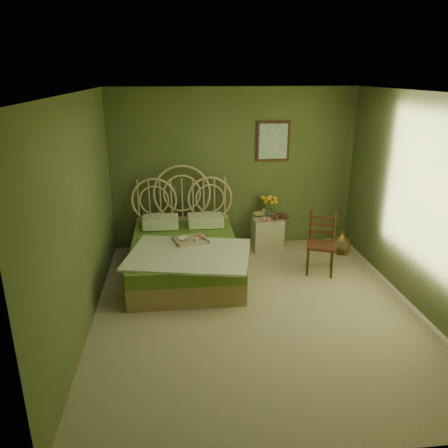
{
  "coord_description": "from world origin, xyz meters",
  "views": [
    {
      "loc": [
        -0.94,
        -4.73,
        2.81
      ],
      "look_at": [
        -0.3,
        1.0,
        0.79
      ],
      "focal_mm": 35.0,
      "sensor_mm": 36.0,
      "label": 1
    }
  ],
  "objects": [
    {
      "name": "wall_left",
      "position": [
        -2.0,
        0.0,
        1.3
      ],
      "size": [
        0.0,
        4.5,
        4.5
      ],
      "primitive_type": "plane",
      "rotation": [
        1.57,
        0.0,
        1.57
      ],
      "color": "#5B6635",
      "rests_on": "floor"
    },
    {
      "name": "bed",
      "position": [
        -0.86,
        1.15,
        0.31
      ],
      "size": [
        1.79,
        2.27,
        1.4
      ],
      "color": "#A38151",
      "rests_on": "floor"
    },
    {
      "name": "nightstand",
      "position": [
        0.54,
        1.99,
        0.35
      ],
      "size": [
        0.48,
        0.48,
        0.95
      ],
      "color": "#C1B69D",
      "rests_on": "floor"
    },
    {
      "name": "cereal_bowl",
      "position": [
        -0.87,
        1.1,
        0.56
      ],
      "size": [
        0.16,
        0.16,
        0.03
      ],
      "primitive_type": "imported",
      "rotation": [
        0.0,
        0.0,
        0.14
      ],
      "color": "white",
      "rests_on": "bed"
    },
    {
      "name": "book_upper",
      "position": [
        0.72,
        2.0,
        0.55
      ],
      "size": [
        0.19,
        0.25,
        0.02
      ],
      "primitive_type": "imported",
      "rotation": [
        0.0,
        0.0,
        -0.11
      ],
      "color": "#472819",
      "rests_on": "nightstand"
    },
    {
      "name": "coffee_cup",
      "position": [
        -0.69,
        0.99,
        0.58
      ],
      "size": [
        0.09,
        0.09,
        0.07
      ],
      "primitive_type": "imported",
      "rotation": [
        0.0,
        0.0,
        0.21
      ],
      "color": "white",
      "rests_on": "bed"
    },
    {
      "name": "wall_right",
      "position": [
        2.0,
        0.0,
        1.3
      ],
      "size": [
        0.0,
        4.5,
        4.5
      ],
      "primitive_type": "plane",
      "rotation": [
        1.57,
        0.0,
        -1.57
      ],
      "color": "#5B6635",
      "rests_on": "floor"
    },
    {
      "name": "ceiling",
      "position": [
        0.0,
        0.0,
        2.6
      ],
      "size": [
        4.5,
        4.5,
        0.0
      ],
      "primitive_type": "plane",
      "rotation": [
        3.14,
        0.0,
        0.0
      ],
      "color": "silver",
      "rests_on": "wall_back"
    },
    {
      "name": "chair",
      "position": [
        1.11,
        1.03,
        0.5
      ],
      "size": [
        0.51,
        0.51,
        0.9
      ],
      "rotation": [
        0.0,
        0.0,
        -0.34
      ],
      "color": "#3A1E0F",
      "rests_on": "floor"
    },
    {
      "name": "floor",
      "position": [
        0.0,
        0.0,
        0.0
      ],
      "size": [
        4.5,
        4.5,
        0.0
      ],
      "primitive_type": "plane",
      "color": "#C3B28D",
      "rests_on": "ground"
    },
    {
      "name": "wall_art",
      "position": [
        0.64,
        2.22,
        1.75
      ],
      "size": [
        0.54,
        0.04,
        0.64
      ],
      "color": "#3A1E0F",
      "rests_on": "wall_back"
    },
    {
      "name": "book_lower",
      "position": [
        0.72,
        2.0,
        0.53
      ],
      "size": [
        0.17,
        0.22,
        0.02
      ],
      "primitive_type": "imported",
      "rotation": [
        0.0,
        0.0,
        -0.06
      ],
      "color": "#381E0F",
      "rests_on": "nightstand"
    },
    {
      "name": "wall_back",
      "position": [
        0.0,
        2.25,
        1.3
      ],
      "size": [
        4.0,
        0.0,
        4.0
      ],
      "primitive_type": "plane",
      "rotation": [
        1.57,
        0.0,
        0.0
      ],
      "color": "#5B6635",
      "rests_on": "floor"
    },
    {
      "name": "birdcage",
      "position": [
        1.7,
        1.61,
        0.17
      ],
      "size": [
        0.22,
        0.22,
        0.34
      ],
      "rotation": [
        0.0,
        0.0,
        -0.19
      ],
      "color": "gold",
      "rests_on": "floor"
    }
  ]
}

